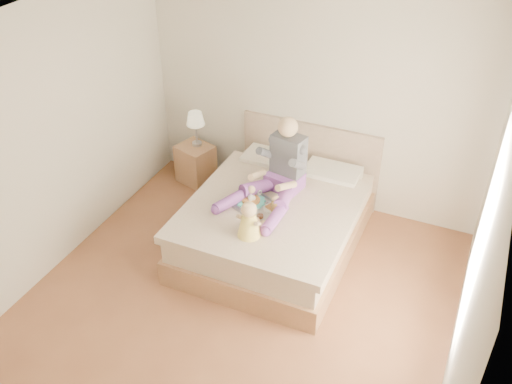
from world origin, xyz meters
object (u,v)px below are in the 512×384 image
at_px(baby, 250,222).
at_px(nightstand, 196,164).
at_px(bed, 278,219).
at_px(adult, 278,173).
at_px(tray, 258,205).

bearing_deg(baby, nightstand, 145.27).
relative_size(bed, nightstand, 4.30).
distance_m(adult, tray, 0.41).
distance_m(bed, baby, 0.84).
relative_size(adult, tray, 1.85).
distance_m(tray, baby, 0.48).
distance_m(bed, nightstand, 1.61).
bearing_deg(nightstand, tray, -20.26).
relative_size(nightstand, baby, 1.33).
height_order(adult, baby, adult).
bearing_deg(nightstand, baby, -28.43).
xyz_separation_m(tray, baby, (0.11, -0.44, 0.12)).
bearing_deg(tray, bed, 86.73).
xyz_separation_m(bed, adult, (-0.03, 0.06, 0.55)).
bearing_deg(tray, baby, -53.25).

